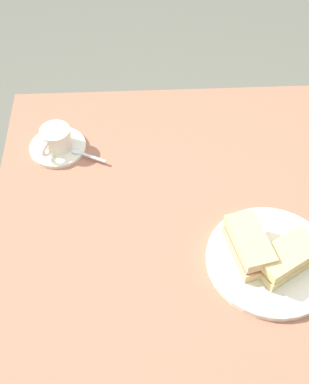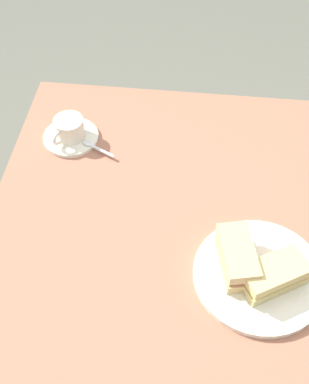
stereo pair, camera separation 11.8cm
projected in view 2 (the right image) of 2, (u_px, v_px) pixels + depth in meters
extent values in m
plane|color=#656456|center=(214.00, 347.00, 1.71)|extent=(6.00, 6.00, 0.00)
cube|color=#A1664C|center=(241.00, 229.00, 1.18)|extent=(1.17, 0.90, 0.04)
cylinder|color=#986052|center=(75.00, 185.00, 1.73)|extent=(0.06, 0.06, 0.66)
cylinder|color=beige|center=(259.00, 275.00, 1.07)|extent=(0.28, 0.28, 0.01)
cube|color=#D1BC76|center=(272.00, 279.00, 1.04)|extent=(0.15, 0.13, 0.02)
cube|color=#E6C26C|center=(274.00, 275.00, 1.03)|extent=(0.14, 0.12, 0.01)
cube|color=#D5BE76|center=(275.00, 271.00, 1.02)|extent=(0.15, 0.13, 0.02)
cube|color=#D8B371|center=(236.00, 262.00, 1.07)|extent=(0.09, 0.15, 0.02)
cube|color=#B55557|center=(237.00, 257.00, 1.05)|extent=(0.09, 0.13, 0.01)
cube|color=tan|center=(238.00, 252.00, 1.04)|extent=(0.09, 0.15, 0.02)
cylinder|color=beige|center=(71.00, 137.00, 1.34)|extent=(0.15, 0.15, 0.01)
cylinder|color=beige|center=(69.00, 128.00, 1.31)|extent=(0.08, 0.08, 0.06)
cylinder|color=#B2704A|center=(68.00, 121.00, 1.29)|extent=(0.07, 0.07, 0.01)
torus|color=beige|center=(58.00, 138.00, 1.29)|extent=(0.03, 0.04, 0.04)
cube|color=silver|center=(102.00, 151.00, 1.30)|extent=(0.07, 0.04, 0.00)
ellipsoid|color=silver|center=(87.00, 143.00, 1.31)|extent=(0.03, 0.03, 0.01)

